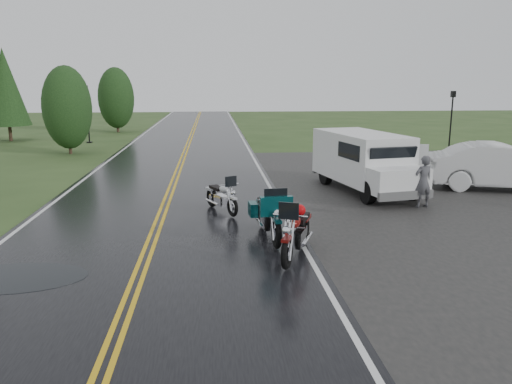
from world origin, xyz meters
The scene contains 14 objects.
ground centered at (0.00, 0.00, 0.00)m, with size 120.00×120.00×0.00m, color #2D471E.
road centered at (0.00, 10.00, 0.02)m, with size 8.00×100.00×0.04m, color black.
parking_pad centered at (11.00, 5.00, 0.01)m, with size 14.00×24.00×0.03m, color black.
motorcycle_red centered at (3.16, -1.55, 0.72)m, with size 0.88×2.43×1.43m, color #620D0B, non-canonical shape.
motorcycle_teal centered at (3.11, -0.17, 0.74)m, with size 0.91×2.50×1.48m, color #053B3E, non-canonical shape.
motorcycle_silver centered at (2.17, 2.87, 0.61)m, with size 0.75×2.05×1.21m, color #A7A9AF, non-canonical shape.
van_white centered at (6.76, 4.26, 1.12)m, with size 2.13×5.68×2.23m, color white, non-canonical shape.
person_at_van centered at (8.39, 3.65, 0.85)m, with size 0.62×0.41×1.70m, color #47474C.
sedan_white centered at (12.49, 6.09, 0.88)m, with size 1.86×5.32×1.75m, color silver.
lamp_post_far_left centered at (-6.74, 23.14, 1.94)m, with size 0.33×0.33×3.89m, color black, non-canonical shape.
lamp_post_far_right centered at (14.98, 15.45, 1.81)m, with size 0.31×0.31×3.61m, color black, non-canonical shape.
tree_left_mid centered at (-6.55, 17.74, 2.13)m, with size 2.73×2.73×4.26m, color #1E3D19, non-canonical shape.
tree_left_far centered at (-6.21, 30.84, 2.25)m, with size 2.93×2.93×4.51m, color #1E3D19, non-canonical shape.
pine_left_far centered at (-12.54, 24.83, 3.10)m, with size 2.98×2.98×6.21m, color #1E3D19, non-canonical shape.
Camera 1 is at (1.60, -11.65, 4.01)m, focal length 35.00 mm.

